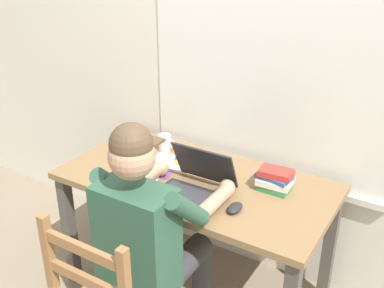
{
  "coord_description": "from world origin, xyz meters",
  "views": [
    {
      "loc": [
        1.07,
        -1.79,
        1.91
      ],
      "look_at": [
        0.01,
        -0.05,
        0.95
      ],
      "focal_mm": 43.39,
      "sensor_mm": 36.0,
      "label": 1
    }
  ],
  "objects_px": {
    "seated_person": "(152,231)",
    "computer_mouse": "(235,208)",
    "coffee_mug_white": "(165,143)",
    "laptop": "(194,185)",
    "book_stack_side": "(195,161)",
    "landscape_photo_print": "(159,173)",
    "coffee_mug_dark": "(127,143)",
    "book_stack_main": "(275,180)",
    "desk": "(196,195)"
  },
  "relations": [
    {
      "from": "seated_person",
      "to": "computer_mouse",
      "type": "relative_size",
      "value": 12.35
    },
    {
      "from": "seated_person",
      "to": "coffee_mug_white",
      "type": "distance_m",
      "value": 0.72
    },
    {
      "from": "laptop",
      "to": "coffee_mug_white",
      "type": "xyz_separation_m",
      "value": [
        -0.4,
        0.33,
        -0.0
      ]
    },
    {
      "from": "seated_person",
      "to": "book_stack_side",
      "type": "xyz_separation_m",
      "value": [
        -0.11,
        0.55,
        0.08
      ]
    },
    {
      "from": "book_stack_side",
      "to": "landscape_photo_print",
      "type": "bearing_deg",
      "value": -123.26
    },
    {
      "from": "book_stack_side",
      "to": "coffee_mug_white",
      "type": "bearing_deg",
      "value": 163.81
    },
    {
      "from": "coffee_mug_white",
      "to": "book_stack_side",
      "type": "xyz_separation_m",
      "value": [
        0.25,
        -0.07,
        -0.02
      ]
    },
    {
      "from": "coffee_mug_white",
      "to": "computer_mouse",
      "type": "bearing_deg",
      "value": -29.7
    },
    {
      "from": "coffee_mug_dark",
      "to": "landscape_photo_print",
      "type": "distance_m",
      "value": 0.34
    },
    {
      "from": "book_stack_main",
      "to": "coffee_mug_dark",
      "type": "bearing_deg",
      "value": -177.71
    },
    {
      "from": "desk",
      "to": "laptop",
      "type": "relative_size",
      "value": 4.25
    },
    {
      "from": "seated_person",
      "to": "landscape_photo_print",
      "type": "relative_size",
      "value": 9.5
    },
    {
      "from": "computer_mouse",
      "to": "landscape_photo_print",
      "type": "height_order",
      "value": "computer_mouse"
    },
    {
      "from": "seated_person",
      "to": "landscape_photo_print",
      "type": "bearing_deg",
      "value": 120.58
    },
    {
      "from": "seated_person",
      "to": "laptop",
      "type": "distance_m",
      "value": 0.32
    },
    {
      "from": "coffee_mug_dark",
      "to": "landscape_photo_print",
      "type": "relative_size",
      "value": 0.91
    },
    {
      "from": "seated_person",
      "to": "book_stack_side",
      "type": "distance_m",
      "value": 0.57
    },
    {
      "from": "desk",
      "to": "laptop",
      "type": "height_order",
      "value": "laptop"
    },
    {
      "from": "coffee_mug_dark",
      "to": "book_stack_side",
      "type": "bearing_deg",
      "value": 6.88
    },
    {
      "from": "seated_person",
      "to": "desk",
      "type": "bearing_deg",
      "value": 93.73
    },
    {
      "from": "desk",
      "to": "coffee_mug_dark",
      "type": "xyz_separation_m",
      "value": [
        -0.51,
        0.07,
        0.15
      ]
    },
    {
      "from": "seated_person",
      "to": "coffee_mug_dark",
      "type": "xyz_separation_m",
      "value": [
        -0.53,
        0.5,
        0.1
      ]
    },
    {
      "from": "computer_mouse",
      "to": "coffee_mug_white",
      "type": "bearing_deg",
      "value": 150.3
    },
    {
      "from": "book_stack_side",
      "to": "landscape_photo_print",
      "type": "distance_m",
      "value": 0.21
    },
    {
      "from": "book_stack_side",
      "to": "landscape_photo_print",
      "type": "height_order",
      "value": "book_stack_side"
    },
    {
      "from": "computer_mouse",
      "to": "landscape_photo_print",
      "type": "xyz_separation_m",
      "value": [
        -0.5,
        0.11,
        -0.02
      ]
    },
    {
      "from": "laptop",
      "to": "landscape_photo_print",
      "type": "xyz_separation_m",
      "value": [
        -0.27,
        0.08,
        -0.05
      ]
    },
    {
      "from": "book_stack_side",
      "to": "computer_mouse",
      "type": "bearing_deg",
      "value": -36.87
    },
    {
      "from": "desk",
      "to": "coffee_mug_white",
      "type": "height_order",
      "value": "coffee_mug_white"
    },
    {
      "from": "desk",
      "to": "laptop",
      "type": "xyz_separation_m",
      "value": [
        0.07,
        -0.13,
        0.15
      ]
    },
    {
      "from": "desk",
      "to": "book_stack_main",
      "type": "bearing_deg",
      "value": 15.67
    },
    {
      "from": "coffee_mug_dark",
      "to": "book_stack_side",
      "type": "height_order",
      "value": "coffee_mug_dark"
    },
    {
      "from": "book_stack_side",
      "to": "seated_person",
      "type": "bearing_deg",
      "value": -79.24
    },
    {
      "from": "landscape_photo_print",
      "to": "laptop",
      "type": "bearing_deg",
      "value": -24.71
    },
    {
      "from": "computer_mouse",
      "to": "book_stack_main",
      "type": "bearing_deg",
      "value": 73.65
    },
    {
      "from": "laptop",
      "to": "coffee_mug_white",
      "type": "bearing_deg",
      "value": 140.44
    },
    {
      "from": "laptop",
      "to": "desk",
      "type": "bearing_deg",
      "value": 118.8
    },
    {
      "from": "desk",
      "to": "book_stack_side",
      "type": "relative_size",
      "value": 6.86
    },
    {
      "from": "book_stack_main",
      "to": "book_stack_side",
      "type": "relative_size",
      "value": 0.89
    },
    {
      "from": "seated_person",
      "to": "coffee_mug_white",
      "type": "height_order",
      "value": "seated_person"
    },
    {
      "from": "coffee_mug_white",
      "to": "book_stack_side",
      "type": "height_order",
      "value": "coffee_mug_white"
    },
    {
      "from": "seated_person",
      "to": "coffee_mug_dark",
      "type": "relative_size",
      "value": 10.49
    },
    {
      "from": "computer_mouse",
      "to": "coffee_mug_white",
      "type": "relative_size",
      "value": 0.89
    },
    {
      "from": "computer_mouse",
      "to": "coffee_mug_white",
      "type": "height_order",
      "value": "coffee_mug_white"
    },
    {
      "from": "laptop",
      "to": "book_stack_side",
      "type": "height_order",
      "value": "laptop"
    },
    {
      "from": "computer_mouse",
      "to": "coffee_mug_white",
      "type": "distance_m",
      "value": 0.73
    },
    {
      "from": "seated_person",
      "to": "computer_mouse",
      "type": "distance_m",
      "value": 0.39
    },
    {
      "from": "computer_mouse",
      "to": "laptop",
      "type": "bearing_deg",
      "value": 171.96
    },
    {
      "from": "landscape_photo_print",
      "to": "desk",
      "type": "bearing_deg",
      "value": 6.88
    },
    {
      "from": "desk",
      "to": "seated_person",
      "type": "xyz_separation_m",
      "value": [
        0.03,
        -0.43,
        0.05
      ]
    }
  ]
}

